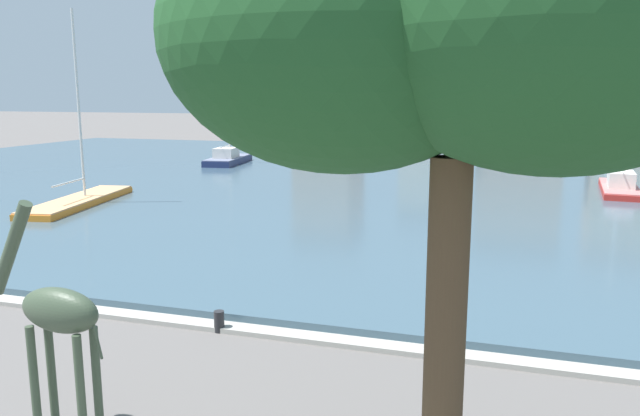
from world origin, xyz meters
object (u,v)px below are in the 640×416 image
object	(u,v)px
sailboat_red	(619,188)
giraffe_statue	(54,314)
mooring_bollard	(219,321)
shade_tree	(448,31)
sailboat_black	(608,155)
sailboat_orange	(87,200)
sailboat_navy	(230,160)

from	to	relation	value
sailboat_red	giraffe_statue	bearing A→B (deg)	-113.40
sailboat_red	mooring_bollard	size ratio (longest dim) A/B	14.78
shade_tree	mooring_bollard	size ratio (longest dim) A/B	15.49
sailboat_black	sailboat_red	xyz separation A→B (m)	(-1.97, -19.28, 0.02)
sailboat_black	mooring_bollard	bearing A→B (deg)	-107.86
sailboat_orange	sailboat_red	xyz separation A→B (m)	(25.05, 11.24, 0.12)
sailboat_black	mooring_bollard	world-z (taller)	sailboat_black
giraffe_statue	sailboat_orange	size ratio (longest dim) A/B	0.43
sailboat_black	sailboat_red	size ratio (longest dim) A/B	1.00
sailboat_black	sailboat_red	world-z (taller)	sailboat_black
sailboat_red	mooring_bollard	bearing A→B (deg)	-116.64
sailboat_black	sailboat_red	distance (m)	19.38
sailboat_orange	mooring_bollard	xyz separation A→B (m)	(13.18, -12.41, -0.11)
mooring_bollard	sailboat_black	bearing A→B (deg)	72.14
sailboat_navy	mooring_bollard	xyz separation A→B (m)	(13.92, -29.86, -0.28)
sailboat_black	sailboat_orange	bearing A→B (deg)	-131.52
sailboat_navy	mooring_bollard	world-z (taller)	sailboat_navy
sailboat_red	mooring_bollard	xyz separation A→B (m)	(-11.87, -23.66, -0.23)
sailboat_orange	sailboat_navy	bearing A→B (deg)	92.41
sailboat_black	sailboat_orange	size ratio (longest dim) A/B	0.79
sailboat_navy	shade_tree	distance (m)	40.73
giraffe_statue	sailboat_orange	xyz separation A→B (m)	(-12.77, 17.16, -1.71)
sailboat_orange	sailboat_navy	size ratio (longest dim) A/B	1.11
mooring_bollard	sailboat_orange	bearing A→B (deg)	136.72
sailboat_orange	mooring_bollard	size ratio (longest dim) A/B	18.70
sailboat_orange	shade_tree	distance (m)	26.54
sailboat_navy	giraffe_statue	bearing A→B (deg)	-68.68
sailboat_orange	shade_tree	xyz separation A→B (m)	(18.73, -17.91, 5.72)
sailboat_navy	sailboat_orange	bearing A→B (deg)	-87.59
sailboat_black	mooring_bollard	xyz separation A→B (m)	(-13.84, -42.94, -0.21)
sailboat_navy	sailboat_red	bearing A→B (deg)	-13.52
giraffe_statue	sailboat_black	xyz separation A→B (m)	(14.26, 47.68, -1.60)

